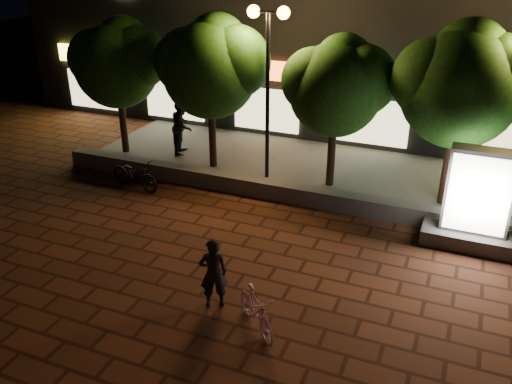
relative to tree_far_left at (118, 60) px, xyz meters
The scene contains 13 objects.
ground 9.43m from the tree_far_left, 38.18° to the right, with size 80.00×80.00×0.00m, color #582B1B.
retaining_wall 7.72m from the tree_far_left, 11.89° to the right, with size 16.00×0.45×0.50m, color #64615C.
sidewalk 7.74m from the tree_far_left, ahead, with size 16.00×5.00×0.08m, color #64615C.
tree_far_left is the anchor object (origin of this frame).
tree_left 3.51m from the tree_far_left, ahead, with size 3.60×3.00×4.89m.
tree_mid 7.50m from the tree_far_left, ahead, with size 3.24×2.70×4.50m.
tree_right 10.81m from the tree_far_left, ahead, with size 3.72×3.10×5.07m.
street_lamp_left 5.50m from the tree_far_left, ahead, with size 1.26×0.36×5.18m.
ad_kiosk 11.99m from the tree_far_left, 10.01° to the right, with size 2.32×1.17×2.51m.
scooter_pink 11.01m from the tree_far_left, 41.85° to the right, with size 0.42×1.47×0.88m, color #CC839F.
rider 9.89m from the tree_far_left, 44.53° to the right, with size 0.57×0.38×1.57m, color black.
scooter_parked 4.24m from the tree_far_left, 50.99° to the right, with size 0.62×1.79×0.94m, color black.
pedestrian 3.01m from the tree_far_left, 18.31° to the left, with size 0.94×0.74×1.94m, color black.
Camera 1 is at (4.08, -9.12, 6.77)m, focal length 36.89 mm.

